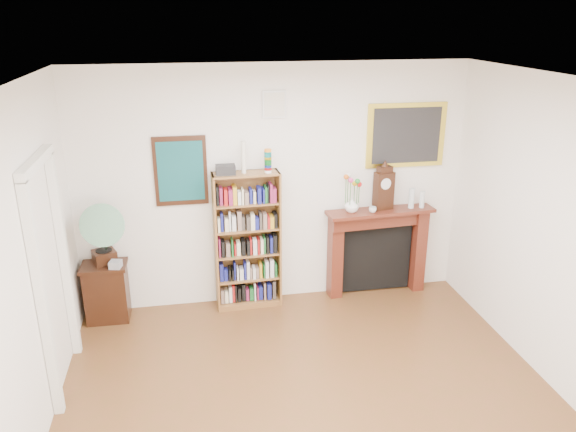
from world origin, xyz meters
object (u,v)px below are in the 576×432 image
(bookshelf, at_px, (247,234))
(gramophone, at_px, (99,231))
(cd_stack, at_px, (115,264))
(bottle_left, at_px, (412,198))
(side_cabinet, at_px, (107,292))
(teacup, at_px, (373,210))
(mantel_clock, at_px, (384,189))
(flower_vase, at_px, (352,205))
(fireplace, at_px, (377,244))
(bottle_right, at_px, (422,200))

(bookshelf, height_order, gramophone, bookshelf)
(cd_stack, distance_m, bottle_left, 3.47)
(bookshelf, height_order, side_cabinet, bookshelf)
(bookshelf, relative_size, teacup, 21.21)
(side_cabinet, height_order, mantel_clock, mantel_clock)
(side_cabinet, bearing_deg, bookshelf, 2.40)
(flower_vase, bearing_deg, mantel_clock, 6.15)
(fireplace, distance_m, teacup, 0.52)
(flower_vase, relative_size, bottle_right, 0.87)
(mantel_clock, height_order, teacup, mantel_clock)
(bookshelf, bearing_deg, flower_vase, -2.89)
(side_cabinet, distance_m, fireplace, 3.21)
(fireplace, bearing_deg, side_cabinet, 177.73)
(teacup, relative_size, bottle_left, 0.37)
(side_cabinet, relative_size, teacup, 7.64)
(gramophone, xyz_separation_m, teacup, (3.06, 0.05, 0.03))
(mantel_clock, distance_m, bottle_right, 0.50)
(side_cabinet, xyz_separation_m, bottle_left, (3.58, 0.05, 0.88))
(side_cabinet, xyz_separation_m, cd_stack, (0.14, -0.11, 0.38))
(bookshelf, xyz_separation_m, bottle_left, (1.97, 0.01, 0.31))
(side_cabinet, bearing_deg, bottle_left, 1.66)
(teacup, bearing_deg, gramophone, -179.08)
(mantel_clock, xyz_separation_m, bottle_left, (0.35, -0.02, -0.13))
(bottle_left, bearing_deg, cd_stack, -177.28)
(bookshelf, height_order, bottle_right, bookshelf)
(flower_vase, bearing_deg, gramophone, -177.72)
(flower_vase, height_order, bottle_left, bottle_left)
(teacup, height_order, bottle_left, bottle_left)
(gramophone, bearing_deg, mantel_clock, -18.90)
(fireplace, distance_m, bottle_right, 0.76)
(bottle_left, bearing_deg, flower_vase, -178.63)
(flower_vase, height_order, bottle_right, bottle_right)
(teacup, bearing_deg, side_cabinet, 179.50)
(flower_vase, bearing_deg, bookshelf, 179.60)
(bookshelf, relative_size, flower_vase, 10.83)
(side_cabinet, xyz_separation_m, bottle_right, (3.71, 0.04, 0.86))
(mantel_clock, xyz_separation_m, flower_vase, (-0.39, -0.04, -0.16))
(bookshelf, bearing_deg, bottle_left, -2.22)
(mantel_clock, distance_m, teacup, 0.29)
(bottle_left, distance_m, bottle_right, 0.13)
(fireplace, relative_size, teacup, 14.90)
(bookshelf, bearing_deg, bottle_right, -2.61)
(cd_stack, bearing_deg, gramophone, 165.82)
(flower_vase, xyz_separation_m, bottle_right, (0.87, 0.00, 0.01))
(fireplace, height_order, gramophone, gramophone)
(fireplace, bearing_deg, cd_stack, 179.84)
(cd_stack, height_order, teacup, teacup)
(cd_stack, xyz_separation_m, teacup, (2.93, 0.08, 0.42))
(mantel_clock, relative_size, bottle_right, 2.61)
(bottle_left, bearing_deg, mantel_clock, 175.92)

